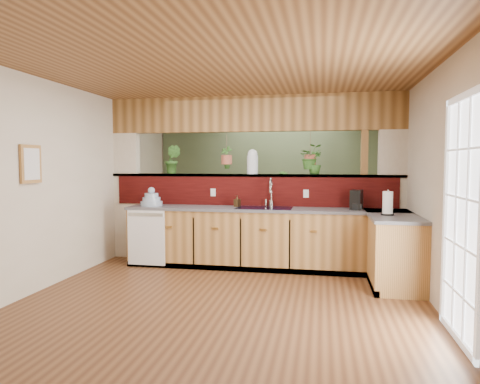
% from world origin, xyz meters
% --- Properties ---
extents(ground, '(4.60, 7.00, 0.01)m').
position_xyz_m(ground, '(0.00, 0.00, 0.00)').
color(ground, '#57331B').
rests_on(ground, ground).
extents(ceiling, '(4.60, 7.00, 0.01)m').
position_xyz_m(ceiling, '(0.00, 0.00, 2.60)').
color(ceiling, brown).
rests_on(ceiling, ground).
extents(wall_back, '(4.60, 0.02, 2.60)m').
position_xyz_m(wall_back, '(0.00, 3.50, 1.30)').
color(wall_back, beige).
rests_on(wall_back, ground).
extents(wall_front, '(4.60, 0.02, 2.60)m').
position_xyz_m(wall_front, '(0.00, -3.50, 1.30)').
color(wall_front, beige).
rests_on(wall_front, ground).
extents(wall_left, '(0.02, 7.00, 2.60)m').
position_xyz_m(wall_left, '(-2.30, 0.00, 1.30)').
color(wall_left, beige).
rests_on(wall_left, ground).
extents(wall_right, '(0.02, 7.00, 2.60)m').
position_xyz_m(wall_right, '(2.30, 0.00, 1.30)').
color(wall_right, beige).
rests_on(wall_right, ground).
extents(pass_through_partition, '(4.60, 0.21, 2.60)m').
position_xyz_m(pass_through_partition, '(0.03, 1.35, 1.19)').
color(pass_through_partition, beige).
rests_on(pass_through_partition, ground).
extents(pass_through_ledge, '(4.60, 0.21, 0.04)m').
position_xyz_m(pass_through_ledge, '(0.00, 1.35, 1.37)').
color(pass_through_ledge, brown).
rests_on(pass_through_ledge, ground).
extents(header_beam, '(4.60, 0.15, 0.55)m').
position_xyz_m(header_beam, '(0.00, 1.35, 2.33)').
color(header_beam, brown).
rests_on(header_beam, ground).
extents(sage_backwall, '(4.55, 0.02, 2.55)m').
position_xyz_m(sage_backwall, '(0.00, 3.48, 1.30)').
color(sage_backwall, '#536444').
rests_on(sage_backwall, ground).
extents(countertop, '(4.14, 1.52, 0.90)m').
position_xyz_m(countertop, '(0.84, 0.87, 0.45)').
color(countertop, olive).
rests_on(countertop, ground).
extents(dishwasher, '(0.58, 0.03, 0.82)m').
position_xyz_m(dishwasher, '(-1.48, 0.66, 0.46)').
color(dishwasher, white).
rests_on(dishwasher, ground).
extents(navy_sink, '(0.82, 0.50, 0.18)m').
position_xyz_m(navy_sink, '(0.25, 0.98, 0.82)').
color(navy_sink, black).
rests_on(navy_sink, countertop).
extents(french_door, '(0.06, 1.02, 2.16)m').
position_xyz_m(french_door, '(2.27, -1.30, 1.05)').
color(french_door, white).
rests_on(french_door, ground).
extents(framed_print, '(0.04, 0.35, 0.45)m').
position_xyz_m(framed_print, '(-2.27, -0.80, 1.55)').
color(framed_print, olive).
rests_on(framed_print, wall_left).
extents(faucet, '(0.19, 0.19, 0.44)m').
position_xyz_m(faucet, '(0.33, 1.13, 1.14)').
color(faucet, '#B7B7B2').
rests_on(faucet, countertop).
extents(dish_stack, '(0.33, 0.33, 0.29)m').
position_xyz_m(dish_stack, '(-1.50, 0.93, 0.99)').
color(dish_stack, '#90A2BB').
rests_on(dish_stack, countertop).
extents(soap_dispenser, '(0.10, 0.10, 0.17)m').
position_xyz_m(soap_dispenser, '(-0.17, 1.06, 0.99)').
color(soap_dispenser, '#372714').
rests_on(soap_dispenser, countertop).
extents(coffee_maker, '(0.15, 0.25, 0.28)m').
position_xyz_m(coffee_maker, '(1.57, 1.00, 1.03)').
color(coffee_maker, black).
rests_on(coffee_maker, countertop).
extents(paper_towel, '(0.15, 0.15, 0.33)m').
position_xyz_m(paper_towel, '(1.91, 0.39, 1.05)').
color(paper_towel, black).
rests_on(paper_towel, countertop).
extents(glass_jar, '(0.17, 0.17, 0.39)m').
position_xyz_m(glass_jar, '(0.01, 1.35, 1.58)').
color(glass_jar, silver).
rests_on(glass_jar, pass_through_ledge).
extents(ledge_plant_left, '(0.27, 0.22, 0.46)m').
position_xyz_m(ledge_plant_left, '(-1.30, 1.35, 1.62)').
color(ledge_plant_left, '#2B571E').
rests_on(ledge_plant_left, pass_through_ledge).
extents(ledge_plant_right, '(0.24, 0.24, 0.36)m').
position_xyz_m(ledge_plant_right, '(0.97, 1.35, 1.57)').
color(ledge_plant_right, '#2B571E').
rests_on(ledge_plant_right, pass_through_ledge).
extents(hanging_plant_a, '(0.22, 0.19, 0.51)m').
position_xyz_m(hanging_plant_a, '(-0.40, 1.35, 1.77)').
color(hanging_plant_a, brown).
rests_on(hanging_plant_a, header_beam).
extents(hanging_plant_b, '(0.41, 0.37, 0.51)m').
position_xyz_m(hanging_plant_b, '(0.90, 1.35, 1.82)').
color(hanging_plant_b, brown).
rests_on(hanging_plant_b, header_beam).
extents(shelving_console, '(1.48, 0.71, 0.95)m').
position_xyz_m(shelving_console, '(-0.15, 3.25, 0.50)').
color(shelving_console, black).
rests_on(shelving_console, ground).
extents(shelf_plant_a, '(0.23, 0.19, 0.38)m').
position_xyz_m(shelf_plant_a, '(-0.79, 3.25, 1.17)').
color(shelf_plant_a, '#2B571E').
rests_on(shelf_plant_a, shelving_console).
extents(shelf_plant_b, '(0.31, 0.31, 0.43)m').
position_xyz_m(shelf_plant_b, '(0.32, 3.25, 1.19)').
color(shelf_plant_b, '#2B571E').
rests_on(shelf_plant_b, shelving_console).
extents(floor_plant, '(0.88, 0.82, 0.79)m').
position_xyz_m(floor_plant, '(0.82, 2.23, 0.40)').
color(floor_plant, '#2B571E').
rests_on(floor_plant, ground).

